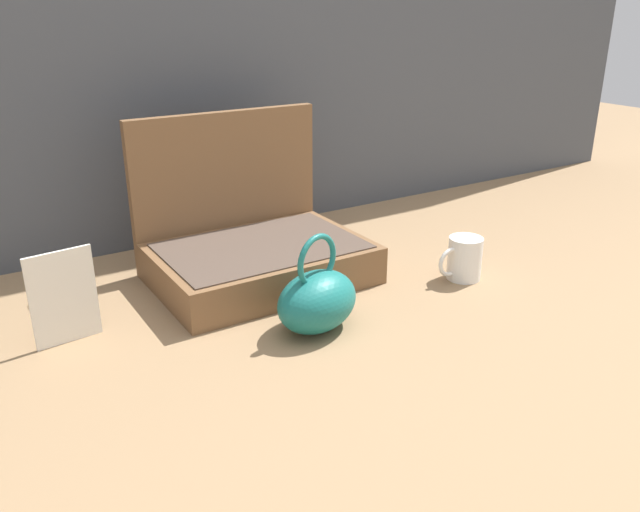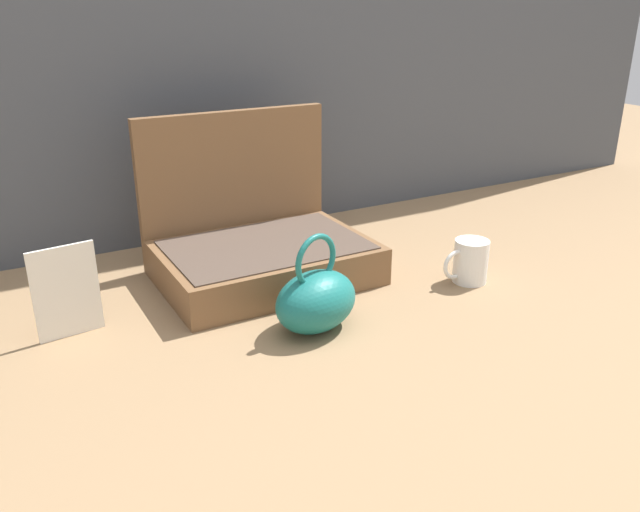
{
  "view_description": "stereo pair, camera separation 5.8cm",
  "coord_description": "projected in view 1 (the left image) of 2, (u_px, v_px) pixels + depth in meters",
  "views": [
    {
      "loc": [
        -0.61,
        -0.97,
        0.58
      ],
      "look_at": [
        -0.01,
        -0.02,
        0.13
      ],
      "focal_mm": 36.01,
      "sensor_mm": 36.0,
      "label": 1
    },
    {
      "loc": [
        -0.56,
        -1.0,
        0.58
      ],
      "look_at": [
        -0.01,
        -0.02,
        0.13
      ],
      "focal_mm": 36.01,
      "sensor_mm": 36.0,
      "label": 2
    }
  ],
  "objects": [
    {
      "name": "coffee_mug",
      "position": [
        464.0,
        258.0,
        1.43
      ],
      "size": [
        0.11,
        0.08,
        0.1
      ],
      "color": "white",
      "rests_on": "ground_plane"
    },
    {
      "name": "open_suitcase",
      "position": [
        253.0,
        245.0,
        1.44
      ],
      "size": [
        0.46,
        0.34,
        0.35
      ],
      "color": "brown",
      "rests_on": "ground_plane"
    },
    {
      "name": "ground_plane",
      "position": [
        320.0,
        313.0,
        1.29
      ],
      "size": [
        6.0,
        6.0,
        0.0
      ],
      "primitive_type": "plane",
      "color": "#8C6D4C"
    },
    {
      "name": "info_card_left",
      "position": [
        64.0,
        297.0,
        1.15
      ],
      "size": [
        0.12,
        0.02,
        0.18
      ],
      "primitive_type": "cube",
      "rotation": [
        0.0,
        0.0,
        0.11
      ],
      "color": "white",
      "rests_on": "ground_plane"
    },
    {
      "name": "teal_pouch_handbag",
      "position": [
        317.0,
        300.0,
        1.2
      ],
      "size": [
        0.2,
        0.17,
        0.19
      ],
      "color": "#196B66",
      "rests_on": "ground_plane"
    }
  ]
}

